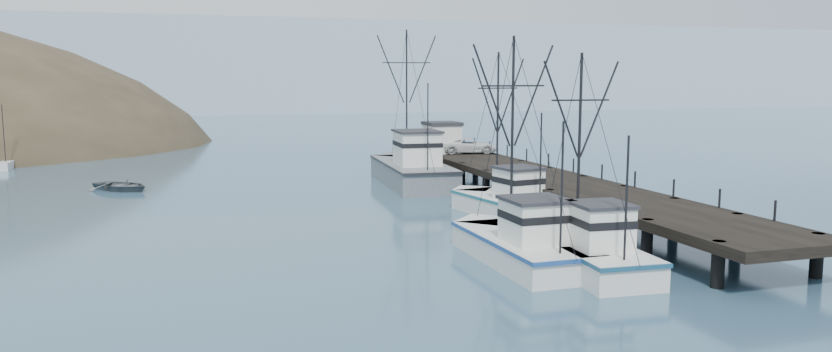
{
  "coord_description": "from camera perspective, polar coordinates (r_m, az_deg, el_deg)",
  "views": [
    {
      "loc": [
        -9.63,
        -29.02,
        8.73
      ],
      "look_at": [
        4.36,
        15.78,
        2.5
      ],
      "focal_mm": 32.0,
      "sensor_mm": 36.0,
      "label": 1
    }
  ],
  "objects": [
    {
      "name": "ground",
      "position": [
        31.79,
        0.99,
        -8.37
      ],
      "size": [
        400.0,
        400.0,
        0.0
      ],
      "primitive_type": "plane",
      "color": "#2F5069",
      "rests_on": "ground"
    },
    {
      "name": "pier_shed",
      "position": [
        67.0,
        2.01,
        3.01
      ],
      "size": [
        3.0,
        3.2,
        2.8
      ],
      "color": "silver",
      "rests_on": "pier"
    },
    {
      "name": "trawler_near",
      "position": [
        35.08,
        12.89,
        -5.66
      ],
      "size": [
        3.73,
        9.91,
        10.22
      ],
      "color": "silver",
      "rests_on": "ground"
    },
    {
      "name": "trawler_far",
      "position": [
        47.5,
        6.85,
        -2.08
      ],
      "size": [
        4.82,
        10.41,
        10.71
      ],
      "color": "silver",
      "rests_on": "ground"
    },
    {
      "name": "distant_ridge_far",
      "position": [
        216.34,
        -25.48,
        4.52
      ],
      "size": [
        180.0,
        25.0,
        18.0
      ],
      "primitive_type": "cube",
      "color": "silver",
      "rests_on": "ground"
    },
    {
      "name": "distant_ridge",
      "position": [
        200.17,
        -11.74,
        4.9
      ],
      "size": [
        360.0,
        40.0,
        26.0
      ],
      "primitive_type": "cube",
      "color": "#9EB2C6",
      "rests_on": "ground"
    },
    {
      "name": "motorboat",
      "position": [
        62.37,
        -21.7,
        -1.02
      ],
      "size": [
        6.18,
        6.17,
        1.06
      ],
      "primitive_type": "imported",
      "rotation": [
        0.0,
        0.0,
        0.79
      ],
      "color": "#535A5D",
      "rests_on": "ground"
    },
    {
      "name": "pickup_truck",
      "position": [
        66.72,
        4.11,
        2.35
      ],
      "size": [
        5.34,
        3.26,
        1.38
      ],
      "primitive_type": "imported",
      "rotation": [
        0.0,
        0.0,
        1.37
      ],
      "color": "silver",
      "rests_on": "pier"
    },
    {
      "name": "work_vessel",
      "position": [
        61.18,
        -0.39,
        0.52
      ],
      "size": [
        5.47,
        15.62,
        13.04
      ],
      "color": "slate",
      "rests_on": "ground"
    },
    {
      "name": "pier",
      "position": [
        51.32,
        10.26,
        -0.44
      ],
      "size": [
        6.0,
        44.0,
        2.0
      ],
      "color": "black",
      "rests_on": "ground"
    },
    {
      "name": "trawler_mid",
      "position": [
        36.02,
        7.97,
        -5.2
      ],
      "size": [
        3.89,
        11.11,
        11.07
      ],
      "color": "silver",
      "rests_on": "ground"
    }
  ]
}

